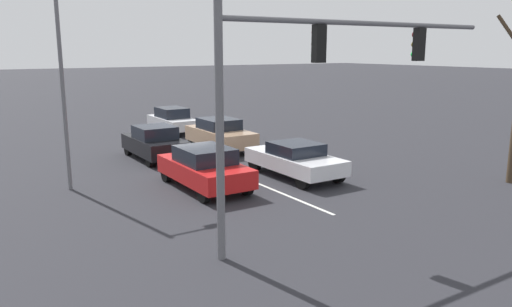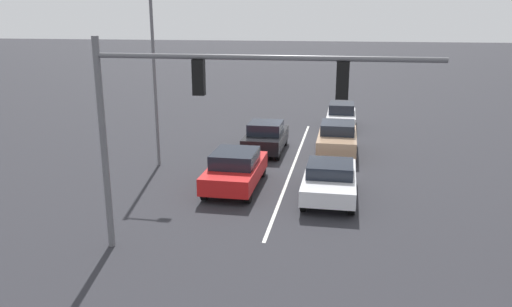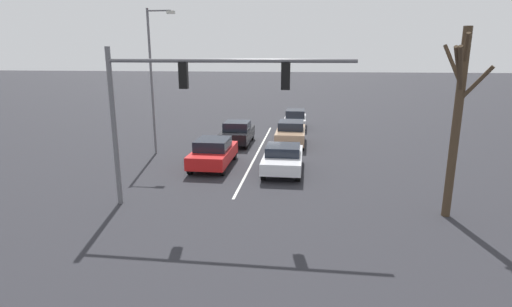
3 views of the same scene
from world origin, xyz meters
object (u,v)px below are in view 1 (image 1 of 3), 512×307
at_px(street_lamp_right_shoulder, 65,55).
at_px(car_black_midlane_second, 155,142).
at_px(car_white_leftlane_front, 295,159).
at_px(car_tan_leftlane_second, 220,134).
at_px(car_red_midlane_front, 204,167).
at_px(traffic_signal_gantry, 314,71).
at_px(car_silver_leftlane_third, 172,120).

bearing_deg(street_lamp_right_shoulder, car_black_midlane_second, -143.25).
relative_size(car_white_leftlane_front, car_tan_leftlane_second, 1.01).
xyz_separation_m(car_white_leftlane_front, street_lamp_right_shoulder, (7.85, -2.89, 4.09)).
relative_size(car_red_midlane_front, car_black_midlane_second, 1.08).
bearing_deg(traffic_signal_gantry, car_red_midlane_front, -87.48).
bearing_deg(car_white_leftlane_front, car_tan_leftlane_second, -91.04).
bearing_deg(car_black_midlane_second, street_lamp_right_shoulder, 36.75).
distance_m(car_black_midlane_second, street_lamp_right_shoulder, 6.79).
bearing_deg(car_red_midlane_front, car_tan_leftlane_second, -122.97).
distance_m(car_silver_leftlane_third, traffic_signal_gantry, 18.96).
xyz_separation_m(car_silver_leftlane_third, street_lamp_right_shoulder, (8.06, 9.86, 4.05)).
bearing_deg(car_silver_leftlane_third, car_red_midlane_front, 72.02).
distance_m(car_tan_leftlane_second, car_silver_leftlane_third, 6.30).
relative_size(car_silver_leftlane_third, traffic_signal_gantry, 0.45).
xyz_separation_m(car_white_leftlane_front, car_tan_leftlane_second, (-0.12, -6.45, 0.07)).
bearing_deg(car_black_midlane_second, car_red_midlane_front, 86.92).
height_order(car_white_leftlane_front, street_lamp_right_shoulder, street_lamp_right_shoulder).
bearing_deg(car_white_leftlane_front, street_lamp_right_shoulder, -20.22).
relative_size(car_red_midlane_front, street_lamp_right_shoulder, 0.51).
xyz_separation_m(car_red_midlane_front, street_lamp_right_shoulder, (4.06, -2.47, 4.04)).
distance_m(car_tan_leftlane_second, street_lamp_right_shoulder, 9.61).
height_order(car_white_leftlane_front, car_red_midlane_front, car_red_midlane_front).
xyz_separation_m(car_red_midlane_front, traffic_signal_gantry, (-0.26, 5.88, 3.69)).
bearing_deg(car_red_midlane_front, traffic_signal_gantry, 92.52).
bearing_deg(traffic_signal_gantry, car_silver_leftlane_third, -101.61).
xyz_separation_m(car_white_leftlane_front, car_silver_leftlane_third, (-0.21, -12.76, 0.04)).
relative_size(car_red_midlane_front, car_tan_leftlane_second, 0.99).
xyz_separation_m(car_black_midlane_second, car_silver_leftlane_third, (-3.69, -6.60, -0.00)).
bearing_deg(car_black_midlane_second, car_tan_leftlane_second, -175.26).
relative_size(car_tan_leftlane_second, car_silver_leftlane_third, 1.07).
xyz_separation_m(car_black_midlane_second, street_lamp_right_shoulder, (4.37, 3.26, 4.05)).
height_order(car_silver_leftlane_third, traffic_signal_gantry, traffic_signal_gantry).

